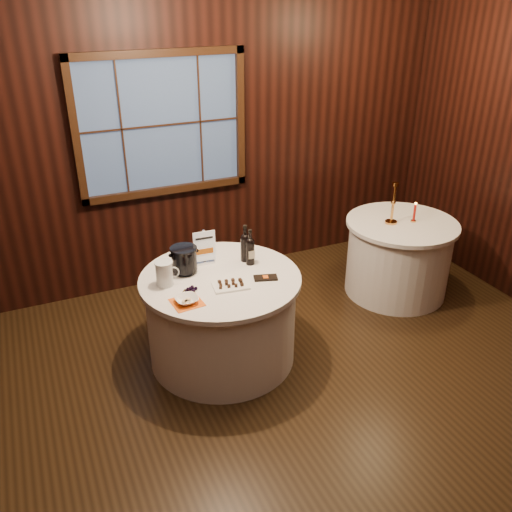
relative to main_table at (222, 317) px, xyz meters
name	(u,v)px	position (x,y,z in m)	size (l,w,h in m)	color
ground	(274,436)	(0.00, -1.00, -0.39)	(6.00, 6.00, 0.00)	black
back_wall	(162,136)	(0.00, 1.48, 1.16)	(6.00, 0.10, 3.00)	black
main_table	(222,317)	(0.00, 0.00, 0.00)	(1.28, 1.28, 0.77)	white
side_table	(398,257)	(2.00, 0.30, 0.00)	(1.08, 1.08, 0.77)	white
sign_stand	(205,252)	(-0.03, 0.27, 0.48)	(0.18, 0.10, 0.30)	silver
port_bottle_left	(245,246)	(0.29, 0.18, 0.52)	(0.08, 0.09, 0.32)	black
port_bottle_right	(250,249)	(0.30, 0.10, 0.51)	(0.07, 0.08, 0.31)	black
ice_bucket	(184,259)	(-0.23, 0.18, 0.50)	(0.22, 0.22, 0.22)	black
chocolate_plate	(231,285)	(0.02, -0.18, 0.40)	(0.29, 0.21, 0.04)	white
chocolate_box	(266,278)	(0.31, -0.17, 0.39)	(0.18, 0.09, 0.02)	black
grape_bunch	(192,290)	(-0.28, -0.14, 0.40)	(0.18, 0.10, 0.04)	black
glass_pitcher	(165,273)	(-0.43, 0.05, 0.48)	(0.18, 0.14, 0.20)	silver
orange_napkin	(187,302)	(-0.36, -0.26, 0.38)	(0.21, 0.21, 0.00)	#E55A13
cracker_bowl	(187,300)	(-0.36, -0.26, 0.41)	(0.16, 0.16, 0.04)	white
brass_candlestick	(393,209)	(1.88, 0.32, 0.53)	(0.12, 0.12, 0.41)	#D38E42
red_candle	(414,214)	(2.10, 0.26, 0.46)	(0.05, 0.05, 0.20)	#D38E42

